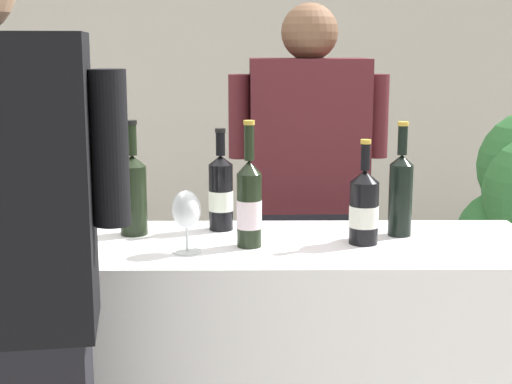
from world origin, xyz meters
TOP-DOWN VIEW (x-y plane):
  - wall_back at (0.00, 2.60)m, footprint 8.00×0.10m
  - wine_bottle_0 at (-0.27, 0.10)m, footprint 0.08×0.08m
  - wine_bottle_2 at (-0.01, 0.16)m, footprint 0.08×0.08m
  - wine_bottle_3 at (0.08, -0.04)m, footprint 0.07×0.07m
  - wine_bottle_5 at (0.53, 0.08)m, footprint 0.07×0.07m
  - wine_bottle_6 at (0.41, -0.01)m, footprint 0.09×0.09m
  - wine_glass at (-0.09, -0.10)m, footprint 0.08×0.08m
  - person_server at (0.30, 0.64)m, footprint 0.59×0.25m

SIDE VIEW (x-z plane):
  - person_server at x=0.30m, z-range -0.02..1.64m
  - wine_bottle_6 at x=0.41m, z-range 0.90..1.20m
  - wine_glass at x=-0.09m, z-range 0.97..1.15m
  - wine_bottle_2 at x=-0.01m, z-range 0.90..1.22m
  - wine_bottle_3 at x=0.08m, z-range 0.89..1.25m
  - wine_bottle_0 at x=-0.27m, z-range 0.90..1.25m
  - wine_bottle_5 at x=0.53m, z-range 0.91..1.25m
  - wall_back at x=0.00m, z-range 0.00..2.80m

